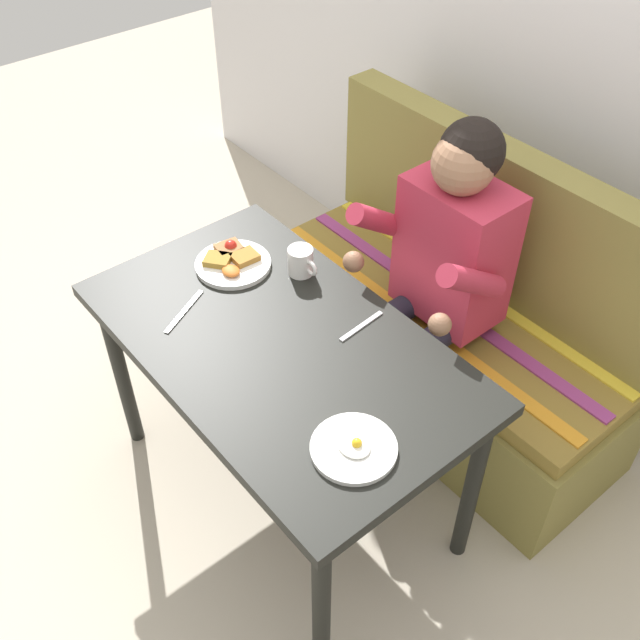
{
  "coord_description": "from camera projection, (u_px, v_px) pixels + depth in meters",
  "views": [
    {
      "loc": [
        1.23,
        -0.87,
        2.21
      ],
      "look_at": [
        0.0,
        0.15,
        0.72
      ],
      "focal_mm": 41.6,
      "sensor_mm": 36.0,
      "label": 1
    }
  ],
  "objects": [
    {
      "name": "ground_plane",
      "position": [
        287.0,
        488.0,
        2.6
      ],
      "size": [
        8.0,
        8.0,
        0.0
      ],
      "primitive_type": "plane",
      "color": "#BAAE99"
    },
    {
      "name": "back_wall",
      "position": [
        597.0,
        29.0,
        2.31
      ],
      "size": [
        4.4,
        0.1,
        2.6
      ],
      "primitive_type": "cube",
      "color": "silver",
      "rests_on": "ground"
    },
    {
      "name": "table",
      "position": [
        280.0,
        360.0,
        2.16
      ],
      "size": [
        1.2,
        0.7,
        0.73
      ],
      "color": "black",
      "rests_on": "ground"
    },
    {
      "name": "couch",
      "position": [
        448.0,
        325.0,
        2.73
      ],
      "size": [
        1.44,
        0.56,
        1.0
      ],
      "color": "olive",
      "rests_on": "ground"
    },
    {
      "name": "person",
      "position": [
        438.0,
        264.0,
        2.34
      ],
      "size": [
        0.45,
        0.61,
        1.21
      ],
      "color": "#BD2E45",
      "rests_on": "ground"
    },
    {
      "name": "plate_breakfast",
      "position": [
        232.0,
        261.0,
        2.35
      ],
      "size": [
        0.24,
        0.24,
        0.05
      ],
      "color": "white",
      "rests_on": "table"
    },
    {
      "name": "plate_eggs",
      "position": [
        354.0,
        448.0,
        1.82
      ],
      "size": [
        0.22,
        0.22,
        0.04
      ],
      "color": "white",
      "rests_on": "table"
    },
    {
      "name": "coffee_mug",
      "position": [
        301.0,
        261.0,
        2.29
      ],
      "size": [
        0.12,
        0.08,
        0.09
      ],
      "color": "white",
      "rests_on": "table"
    },
    {
      "name": "fork",
      "position": [
        361.0,
        326.0,
        2.14
      ],
      "size": [
        0.03,
        0.17,
        0.0
      ],
      "primitive_type": "cube",
      "rotation": [
        0.0,
        0.0,
        0.09
      ],
      "color": "silver",
      "rests_on": "table"
    },
    {
      "name": "knife",
      "position": [
        184.0,
        311.0,
        2.19
      ],
      "size": [
        0.1,
        0.18,
        0.0
      ],
      "primitive_type": "cube",
      "rotation": [
        0.0,
        0.0,
        0.47
      ],
      "color": "silver",
      "rests_on": "table"
    }
  ]
}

